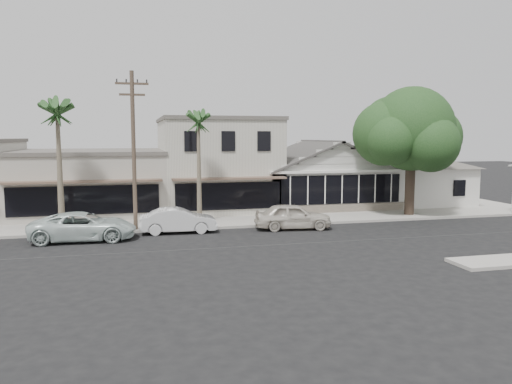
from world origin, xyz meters
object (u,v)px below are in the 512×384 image
object	(u,v)px
car_1	(178,220)
shade_tree	(409,132)
utility_pole	(134,148)
car_2	(83,226)
car_0	(293,216)

from	to	relation	value
car_1	shade_tree	distance (m)	16.55
utility_pole	car_2	xyz separation A→B (m)	(-2.66, -1.72, -4.05)
car_2	shade_tree	bearing A→B (deg)	-79.17
car_2	utility_pole	bearing A→B (deg)	-54.98
car_1	car_2	xyz separation A→B (m)	(-5.00, -0.92, 0.04)
car_1	shade_tree	xyz separation A→B (m)	(15.61, 2.22, 5.02)
utility_pole	shade_tree	world-z (taller)	utility_pole
car_0	car_2	world-z (taller)	car_0
car_0	car_2	bearing A→B (deg)	99.19
car_0	car_1	bearing A→B (deg)	92.90
car_1	car_2	distance (m)	5.08
car_2	shade_tree	distance (m)	21.44
car_1	car_2	size ratio (longest dim) A/B	0.80
car_0	shade_tree	world-z (taller)	shade_tree
car_0	car_1	distance (m)	6.63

